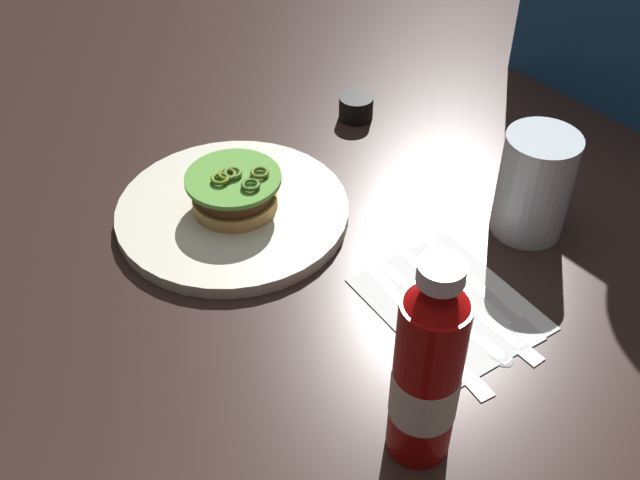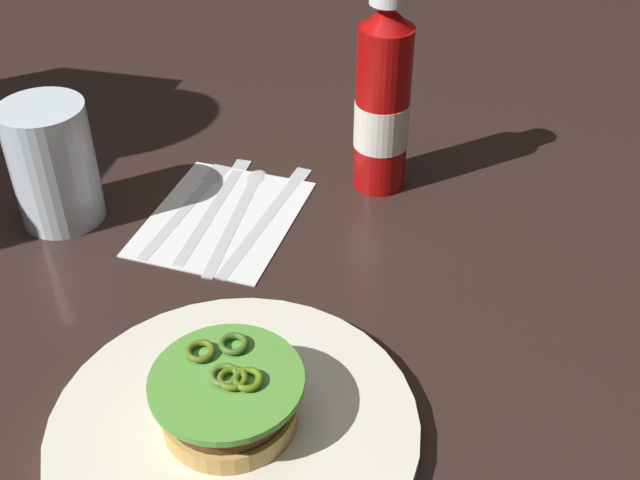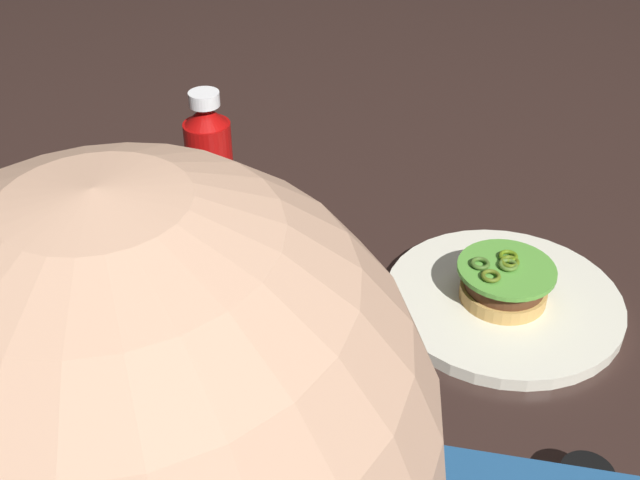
% 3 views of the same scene
% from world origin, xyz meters
% --- Properties ---
extents(ground_plane, '(3.00, 3.00, 0.00)m').
position_xyz_m(ground_plane, '(0.00, 0.00, 0.00)').
color(ground_plane, '#2F1F1B').
extents(dinner_plate, '(0.29, 0.29, 0.02)m').
position_xyz_m(dinner_plate, '(-0.12, -0.08, 0.01)').
color(dinner_plate, silver).
rests_on(dinner_plate, ground_plane).
extents(burger_sandwich, '(0.12, 0.12, 0.05)m').
position_xyz_m(burger_sandwich, '(-0.12, -0.08, 0.04)').
color(burger_sandwich, tan).
rests_on(burger_sandwich, dinner_plate).
extents(ketchup_bottle, '(0.06, 0.06, 0.23)m').
position_xyz_m(ketchup_bottle, '(0.26, -0.13, 0.10)').
color(ketchup_bottle, '#A90B0A').
rests_on(ketchup_bottle, ground_plane).
extents(water_glass, '(0.09, 0.09, 0.13)m').
position_xyz_m(water_glass, '(0.12, 0.19, 0.07)').
color(water_glass, silver).
rests_on(water_glass, ground_plane).
extents(napkin, '(0.20, 0.16, 0.00)m').
position_xyz_m(napkin, '(0.15, 0.02, 0.00)').
color(napkin, silver).
rests_on(napkin, ground_plane).
extents(steak_knife, '(0.21, 0.05, 0.00)m').
position_xyz_m(steak_knife, '(0.18, -0.03, 0.00)').
color(steak_knife, silver).
rests_on(steak_knife, napkin).
extents(spoon_utensil, '(0.20, 0.03, 0.00)m').
position_xyz_m(spoon_utensil, '(0.18, 0.01, 0.00)').
color(spoon_utensil, silver).
rests_on(spoon_utensil, napkin).
extents(butter_knife, '(0.21, 0.02, 0.00)m').
position_xyz_m(butter_knife, '(0.18, 0.04, 0.00)').
color(butter_knife, silver).
rests_on(butter_knife, napkin).
extents(fork_utensil, '(0.19, 0.04, 0.00)m').
position_xyz_m(fork_utensil, '(0.18, 0.06, 0.00)').
color(fork_utensil, silver).
rests_on(fork_utensil, napkin).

